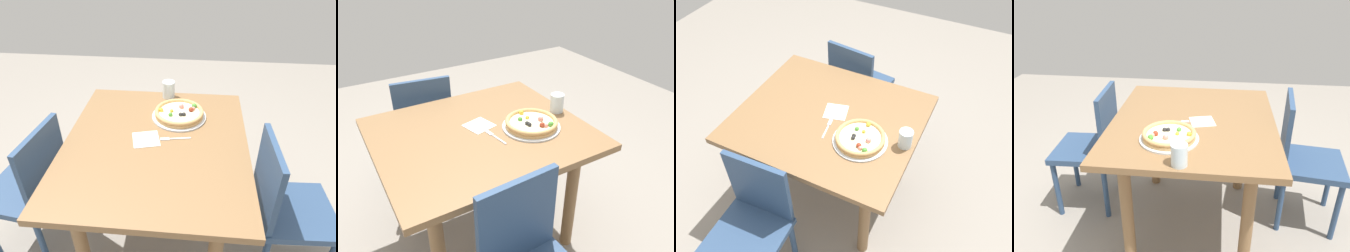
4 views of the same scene
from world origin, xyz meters
TOP-DOWN VIEW (x-y plane):
  - ground_plane at (0.00, 0.00)m, footprint 6.00×6.00m
  - dining_table at (0.00, 0.00)m, footprint 1.12×0.97m
  - chair_near at (-0.12, -0.70)m, footprint 0.42×0.42m
  - chair_far at (-0.12, 0.70)m, footprint 0.45×0.45m
  - plate at (0.26, -0.11)m, footprint 0.32×0.32m
  - pizza at (0.26, -0.11)m, footprint 0.29×0.29m
  - fork at (0.04, -0.09)m, footprint 0.04×0.17m
  - drinking_glass at (0.50, -0.02)m, footprint 0.08×0.08m
  - napkin at (0.02, 0.05)m, footprint 0.17×0.17m

SIDE VIEW (x-z plane):
  - ground_plane at x=0.00m, z-range 0.00..0.00m
  - chair_near at x=-0.12m, z-range 0.05..0.93m
  - chair_far at x=-0.12m, z-range 0.05..0.93m
  - dining_table at x=0.00m, z-range 0.26..1.03m
  - napkin at x=0.02m, z-range 0.77..0.77m
  - fork at x=0.04m, z-range 0.77..0.77m
  - plate at x=0.26m, z-range 0.77..0.78m
  - pizza at x=0.26m, z-range 0.77..0.82m
  - drinking_glass at x=0.50m, z-range 0.77..0.88m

